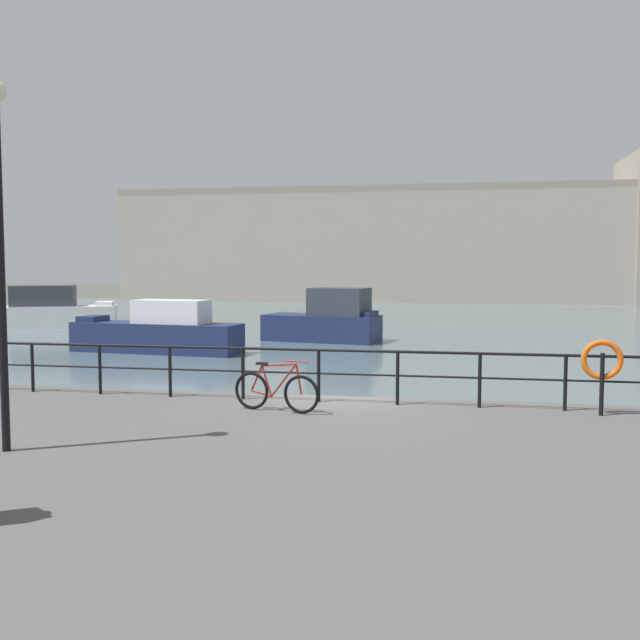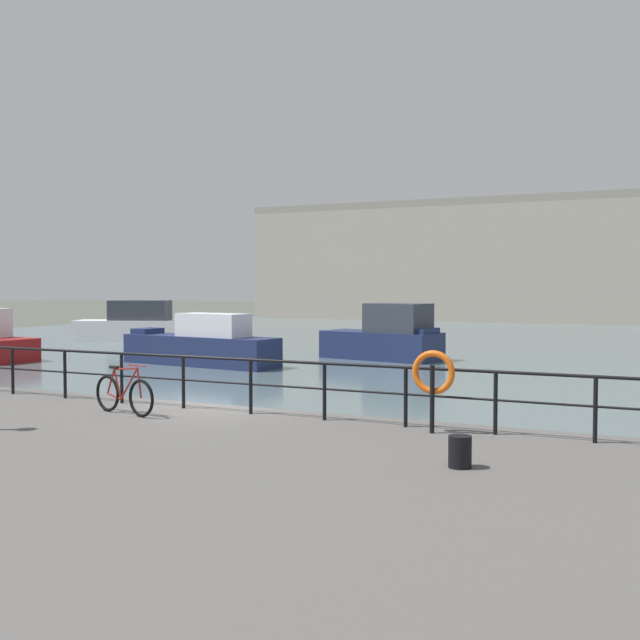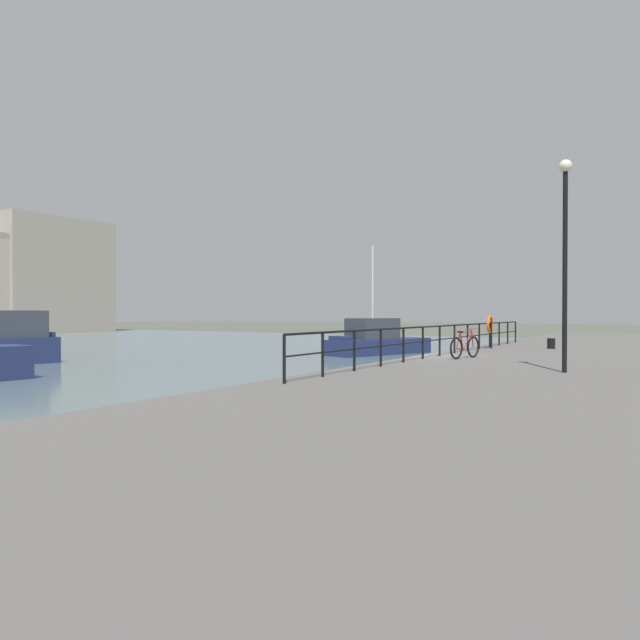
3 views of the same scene
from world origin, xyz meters
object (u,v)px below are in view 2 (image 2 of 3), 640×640
at_px(parked_bicycle, 124,394).
at_px(life_ring_stand, 433,375).
at_px(moored_green_narrowboat, 202,345).
at_px(mooring_bollard, 460,452).
at_px(moored_harbor_tender, 386,337).
at_px(moored_blue_motorboat, 142,325).

distance_m(parked_bicycle, life_ring_stand, 6.02).
bearing_deg(parked_bicycle, life_ring_stand, 21.17).
distance_m(moored_green_narrowboat, parked_bicycle, 18.66).
distance_m(moored_green_narrowboat, mooring_bollard, 24.02).
xyz_separation_m(moored_harbor_tender, mooring_bollard, (10.04, -23.51, 0.17)).
distance_m(moored_blue_motorboat, parked_bicycle, 33.85).
bearing_deg(mooring_bollard, moored_harbor_tender, 113.13).
xyz_separation_m(moored_green_narrowboat, moored_blue_motorboat, (-11.62, 10.45, 0.11)).
distance_m(moored_green_narrowboat, life_ring_stand, 21.66).
height_order(parked_bicycle, mooring_bollard, parked_bicycle).
height_order(moored_blue_motorboat, parked_bicycle, moored_blue_motorboat).
xyz_separation_m(moored_harbor_tender, parked_bicycle, (3.01, -22.05, 0.34)).
height_order(mooring_bollard, life_ring_stand, life_ring_stand).
bearing_deg(moored_harbor_tender, moored_blue_motorboat, 176.57).
height_order(moored_harbor_tender, mooring_bollard, moored_harbor_tender).
relative_size(parked_bicycle, mooring_bollard, 3.94).
bearing_deg(moored_green_narrowboat, mooring_bollard, 139.27).
bearing_deg(parked_bicycle, moored_blue_motorboat, 141.55).
bearing_deg(moored_green_narrowboat, parked_bicycle, 126.34).
bearing_deg(parked_bicycle, mooring_bollard, 1.73).
xyz_separation_m(moored_green_narrowboat, moored_harbor_tender, (6.27, 5.87, 0.18)).
xyz_separation_m(moored_green_narrowboat, mooring_bollard, (16.31, -17.64, 0.35)).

